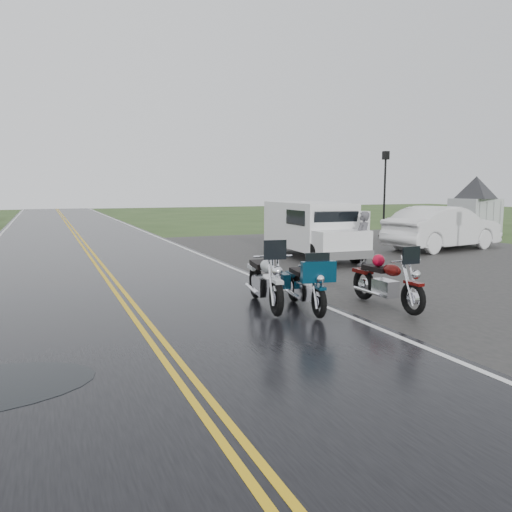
% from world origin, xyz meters
% --- Properties ---
extents(ground, '(120.00, 120.00, 0.00)m').
position_xyz_m(ground, '(0.00, 0.00, 0.00)').
color(ground, '#2D471E').
rests_on(ground, ground).
extents(road, '(8.00, 100.00, 0.04)m').
position_xyz_m(road, '(0.00, 10.00, 0.02)').
color(road, black).
rests_on(road, ground).
extents(parking_pad, '(14.00, 24.00, 0.03)m').
position_xyz_m(parking_pad, '(11.00, 5.00, 0.01)').
color(parking_pad, black).
rests_on(parking_pad, ground).
extents(visitor_center, '(16.00, 10.00, 4.80)m').
position_xyz_m(visitor_center, '(20.00, 12.00, 2.40)').
color(visitor_center, '#A8AAAD').
rests_on(visitor_center, ground).
extents(motorcycle_red, '(0.82, 2.24, 1.33)m').
position_xyz_m(motorcycle_red, '(4.93, -0.79, 0.66)').
color(motorcycle_red, '#4E0A08').
rests_on(motorcycle_red, ground).
extents(motorcycle_teal, '(1.12, 2.23, 1.26)m').
position_xyz_m(motorcycle_teal, '(3.14, -0.25, 0.63)').
color(motorcycle_teal, '#05293D').
rests_on(motorcycle_teal, ground).
extents(motorcycle_silver, '(1.31, 2.58, 1.46)m').
position_xyz_m(motorcycle_silver, '(2.45, 0.18, 0.73)').
color(motorcycle_silver, '#B1B5B9').
rests_on(motorcycle_silver, ground).
extents(van_white, '(2.26, 5.38, 2.07)m').
position_xyz_m(van_white, '(6.47, 5.81, 1.04)').
color(van_white, white).
rests_on(van_white, ground).
extents(person_at_van, '(0.77, 0.67, 1.76)m').
position_xyz_m(person_at_van, '(7.97, 5.24, 0.88)').
color(person_at_van, '#4D4C51').
rests_on(person_at_van, ground).
extents(sedan_white, '(5.65, 2.72, 1.78)m').
position_xyz_m(sedan_white, '(13.55, 7.53, 0.89)').
color(sedan_white, silver).
rests_on(sedan_white, ground).
extents(lamp_post_far_right, '(0.39, 0.39, 4.51)m').
position_xyz_m(lamp_post_far_right, '(14.85, 13.14, 2.25)').
color(lamp_post_far_right, black).
rests_on(lamp_post_far_right, ground).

